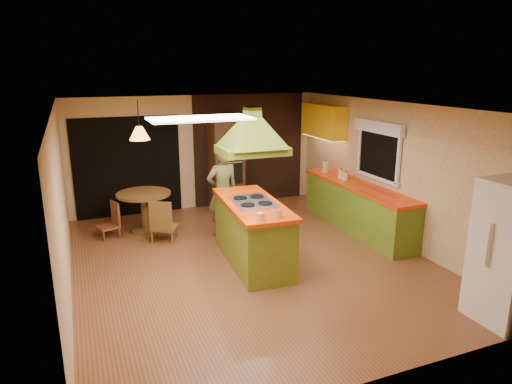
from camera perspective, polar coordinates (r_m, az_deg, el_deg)
name	(u,v)px	position (r m, az deg, el deg)	size (l,w,h in m)	color
ground	(251,260)	(7.59, -0.69, -8.53)	(6.50, 6.50, 0.00)	brown
room_walls	(250,187)	(7.18, -0.72, 0.63)	(5.50, 6.50, 6.50)	beige
ceiling_plane	(250,107)	(6.97, -0.76, 10.62)	(6.50, 6.50, 0.00)	silver
brick_panel	(250,149)	(10.57, -0.80, 5.40)	(2.64, 0.03, 2.50)	#381E14
nook_opening	(128,167)	(9.96, -15.73, 3.04)	(2.20, 0.03, 2.10)	black
right_counter	(357,207)	(9.03, 12.50, -1.84)	(0.62, 3.05, 0.92)	olive
upper_cabinets	(323,121)	(10.12, 8.41, 8.80)	(0.34, 1.40, 0.70)	yellow
window_right	(379,141)	(8.73, 15.08, 6.23)	(0.12, 1.35, 1.06)	black
fluor_panel	(200,119)	(5.49, -6.98, 9.09)	(1.20, 0.60, 0.03)	white
kitchen_island	(253,232)	(7.34, -0.43, -5.04)	(0.97, 2.11, 1.04)	olive
range_hood	(252,124)	(6.93, -0.46, 8.53)	(1.02, 0.74, 0.79)	#5E721C
man	(223,191)	(8.46, -4.20, 0.07)	(0.62, 0.41, 1.70)	brown
refrigerator	(512,252)	(6.40, 29.32, -6.58)	(0.74, 0.70, 1.80)	white
wall_oven	(226,162)	(10.12, -3.74, 3.73)	(0.71, 0.62, 2.09)	#492E17
dining_table	(144,204)	(9.00, -13.80, -1.47)	(1.02, 1.02, 0.77)	brown
chair_left	(108,220)	(8.91, -18.07, -3.39)	(0.36, 0.36, 0.66)	brown
chair_near	(164,220)	(8.47, -11.39, -3.41)	(0.43, 0.43, 0.79)	brown
pendant_lamp	(139,133)	(8.72, -14.36, 7.13)	(0.38, 0.38, 0.25)	#FF9E3F
canister_large	(326,167)	(9.79, 8.69, 3.10)	(0.15, 0.15, 0.21)	beige
canister_medium	(341,174)	(9.29, 10.61, 2.21)	(0.12, 0.12, 0.17)	#F6EEC6
canister_small	(345,176)	(9.16, 11.12, 1.98)	(0.12, 0.12, 0.16)	#FDE5CC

